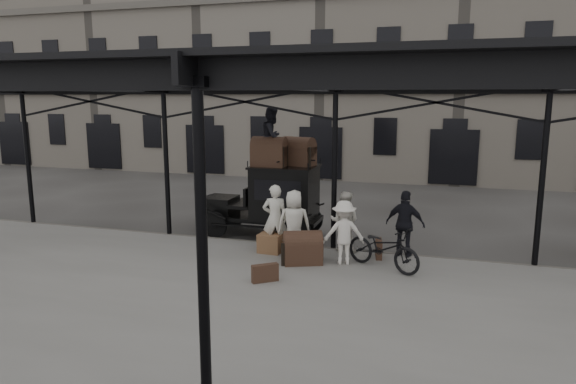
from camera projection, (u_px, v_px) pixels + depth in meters
name	position (u px, v px, depth m)	size (l,w,h in m)	color
ground	(315.00, 277.00, 12.07)	(120.00, 120.00, 0.00)	#383533
platform	(291.00, 307.00, 10.18)	(28.00, 8.00, 0.15)	slate
canopy	(296.00, 74.00, 9.61)	(22.50, 9.00, 4.74)	black
building_frontage	(396.00, 44.00, 27.73)	(64.00, 8.00, 14.00)	slate
taxi	(275.00, 197.00, 15.45)	(3.65, 1.55, 2.18)	black
porter_left	(275.00, 218.00, 13.47)	(0.65, 0.43, 1.80)	silver
porter_midleft	(344.00, 222.00, 13.50)	(0.78, 0.61, 1.61)	beige
porter_centre	(294.00, 223.00, 13.09)	(0.84, 0.55, 1.72)	beige
porter_official	(405.00, 224.00, 13.04)	(1.00, 0.42, 1.71)	black
porter_right	(344.00, 233.00, 12.46)	(1.02, 0.59, 1.58)	silver
bicycle	(383.00, 248.00, 12.14)	(0.69, 1.97, 1.03)	black
porter_roof	(272.00, 137.00, 15.03)	(0.83, 0.65, 1.71)	black
steamer_trunk_roof_near	(269.00, 154.00, 14.99)	(0.99, 0.60, 0.73)	#493122
steamer_trunk_roof_far	(298.00, 153.00, 15.21)	(0.96, 0.59, 0.70)	#493122
steamer_trunk_platform	(303.00, 250.00, 12.59)	(0.93, 0.57, 0.68)	#493122
wicker_hamper	(270.00, 243.00, 13.48)	(0.60, 0.45, 0.50)	brown
suitcase_upright	(379.00, 249.00, 13.08)	(0.15, 0.60, 0.45)	#493122
suitcase_flat	(265.00, 273.00, 11.34)	(0.60, 0.15, 0.40)	#493122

